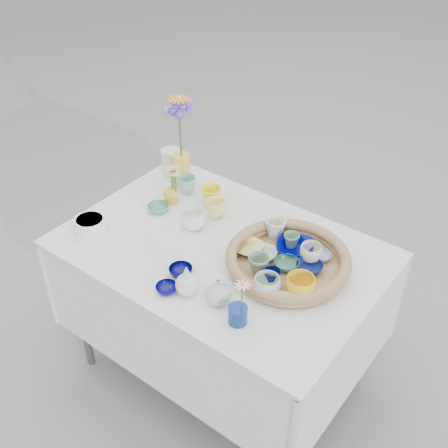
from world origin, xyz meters
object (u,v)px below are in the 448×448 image
Objects in this scene: wicker_tray at (288,261)px; bud_vase_seafoam at (218,291)px; display_table at (221,371)px; tall_vase_yellow at (181,170)px.

bud_vase_seafoam is at bearing -108.83° from wicker_tray.
display_table is at bearing 125.49° from bud_vase_seafoam.
bud_vase_seafoam reaches higher than wicker_tray.
wicker_tray is at bearing 10.12° from display_table.
bud_vase_seafoam is at bearing -54.51° from display_table.
bud_vase_seafoam is at bearing -40.20° from tall_vase_yellow.
tall_vase_yellow is at bearing 148.36° from display_table.
display_table is 0.98m from tall_vase_yellow.
wicker_tray is at bearing -16.92° from tall_vase_yellow.
tall_vase_yellow is at bearing 163.08° from wicker_tray.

